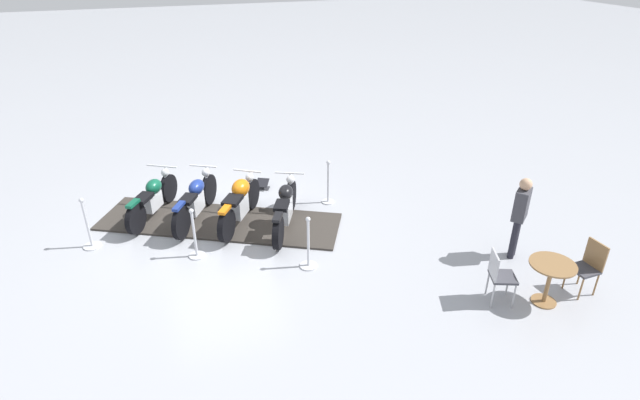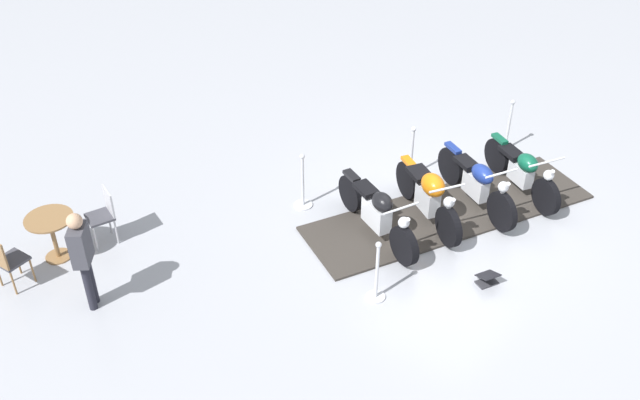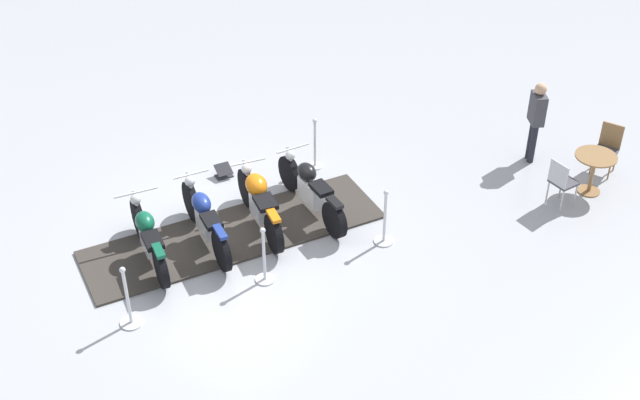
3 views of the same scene
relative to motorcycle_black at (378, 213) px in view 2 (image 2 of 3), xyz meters
name	(u,v)px [view 2 (image 2 of 3)]	position (x,y,z in m)	size (l,w,h in m)	color
ground_plane	(449,213)	(-1.30, 0.64, -0.49)	(80.00, 80.00, 0.00)	#A8AAB2
display_platform	(449,212)	(-1.30, 0.64, -0.47)	(5.10, 1.46, 0.04)	#38332D
motorcycle_black	(378,213)	(0.00, 0.00, 0.00)	(1.09, 2.10, 0.95)	black
motorcycle_copper	(429,195)	(-0.85, 0.45, 0.05)	(1.21, 1.85, 0.98)	black
motorcycle_navy	(477,183)	(-1.71, 0.89, 0.02)	(1.14, 1.99, 1.01)	black
motorcycle_forest	(522,171)	(-2.57, 1.33, -0.01)	(1.17, 1.85, 0.95)	black
stanchion_left_front	(303,190)	(0.03, -1.50, -0.15)	(0.33, 0.33, 1.05)	silver
stanchion_right_front	(377,279)	(1.22, 0.79, -0.12)	(0.29, 0.29, 1.04)	silver
stanchion_left_rear	(507,135)	(-3.82, 0.49, -0.16)	(0.34, 0.34, 1.08)	silver
stanchion_left_mid	(411,160)	(-1.89, -0.51, -0.14)	(0.31, 0.31, 1.03)	silver
info_placard	(487,279)	(-0.06, 1.96, -0.41)	(0.38, 0.38, 0.22)	#333338
cafe_table	(51,228)	(3.46, -3.73, 0.09)	(0.74, 0.74, 0.77)	olive
cafe_chair_near_table	(6,259)	(4.29, -3.68, 0.05)	(0.42, 0.42, 0.95)	olive
cafe_chair_across_table	(104,213)	(2.69, -3.44, 0.06)	(0.52, 0.52, 0.94)	#B7B7BC
bystander_person	(82,253)	(3.82, -2.40, 0.49)	(0.45, 0.43, 1.64)	#23232D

